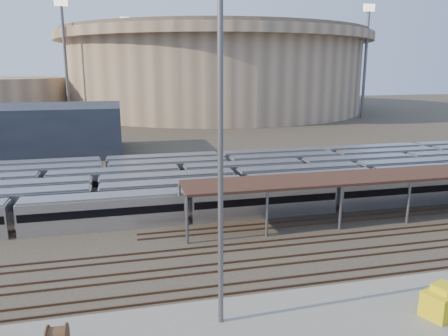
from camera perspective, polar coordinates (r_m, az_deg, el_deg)
ground at (r=46.33m, az=5.42°, el=-9.49°), size 420.00×420.00×0.00m
apron at (r=32.25m, az=5.56°, el=-20.16°), size 50.00×9.00×0.20m
subway_trains at (r=62.40m, az=-0.93°, el=-1.71°), size 121.13×23.90×3.60m
inspection_shed at (r=58.63m, az=25.01°, el=-0.73°), size 60.30×6.00×5.30m
empty_tracks at (r=42.00m, az=7.66°, el=-11.89°), size 170.00×9.62×0.18m
stadium at (r=184.60m, az=-1.23°, el=12.71°), size 124.00×124.00×32.50m
service_building at (r=98.51m, az=-25.63°, el=4.38°), size 42.00×20.00×10.00m
floodlight_0 at (r=151.28m, az=-20.03°, el=13.44°), size 4.00×1.00×38.40m
floodlight_2 at (r=163.68m, az=18.01°, el=13.50°), size 4.00×1.00×38.40m
floodlight_3 at (r=200.47m, az=-12.61°, el=13.63°), size 4.00×1.00×38.40m
yard_light_pole at (r=28.26m, az=-0.46°, el=0.61°), size 0.80×0.36×22.72m
yellow_equipment at (r=36.55m, az=26.65°, el=-15.44°), size 3.47×2.80×1.88m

